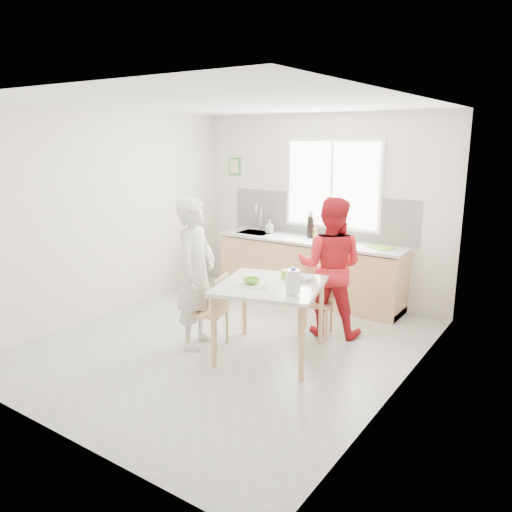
% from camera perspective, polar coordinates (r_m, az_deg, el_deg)
% --- Properties ---
extents(ground, '(4.50, 4.50, 0.00)m').
position_cam_1_polar(ground, '(5.97, -3.10, -9.90)').
color(ground, '#B7B7B2').
rests_on(ground, ground).
extents(room_shell, '(4.50, 4.50, 4.50)m').
position_cam_1_polar(room_shell, '(5.52, -3.32, 5.96)').
color(room_shell, silver).
rests_on(room_shell, ground).
extents(window, '(1.50, 0.06, 1.30)m').
position_cam_1_polar(window, '(7.31, 8.72, 8.10)').
color(window, white).
rests_on(window, room_shell).
extents(backsplash, '(3.00, 0.02, 0.65)m').
position_cam_1_polar(backsplash, '(7.47, 7.25, 4.59)').
color(backsplash, white).
rests_on(backsplash, room_shell).
extents(picture_frame, '(0.22, 0.03, 0.28)m').
position_cam_1_polar(picture_frame, '(8.21, -2.47, 10.21)').
color(picture_frame, '#439447').
rests_on(picture_frame, room_shell).
extents(kitchen_counter, '(2.84, 0.64, 1.37)m').
position_cam_1_polar(kitchen_counter, '(7.39, 6.01, -1.88)').
color(kitchen_counter, tan).
rests_on(kitchen_counter, ground).
extents(dining_table, '(1.32, 1.32, 0.82)m').
position_cam_1_polar(dining_table, '(5.40, 1.66, -4.07)').
color(dining_table, silver).
rests_on(dining_table, ground).
extents(chair_left, '(0.48, 0.48, 0.85)m').
position_cam_1_polar(chair_left, '(5.71, -4.99, -5.96)').
color(chair_left, tan).
rests_on(chair_left, ground).
extents(chair_far, '(0.47, 0.47, 0.83)m').
position_cam_1_polar(chair_far, '(6.15, 7.00, -4.68)').
color(chair_far, tan).
rests_on(chair_far, ground).
extents(person_white, '(0.56, 0.71, 1.72)m').
position_cam_1_polar(person_white, '(5.67, -6.85, -2.02)').
color(person_white, silver).
rests_on(person_white, ground).
extents(person_red, '(0.96, 0.83, 1.69)m').
position_cam_1_polar(person_red, '(6.05, 8.46, -1.25)').
color(person_red, red).
rests_on(person_red, ground).
extents(bowl_green, '(0.22, 0.22, 0.06)m').
position_cam_1_polar(bowl_green, '(5.38, -0.53, -2.87)').
color(bowl_green, '#71C52D').
rests_on(bowl_green, dining_table).
extents(bowl_white, '(0.25, 0.25, 0.05)m').
position_cam_1_polar(bowl_white, '(5.52, 5.41, -2.52)').
color(bowl_white, white).
rests_on(bowl_white, dining_table).
extents(milk_jug, '(0.20, 0.15, 0.26)m').
position_cam_1_polar(milk_jug, '(4.99, 4.29, -2.88)').
color(milk_jug, white).
rests_on(milk_jug, dining_table).
extents(green_box, '(0.12, 0.12, 0.09)m').
position_cam_1_polar(green_box, '(5.59, 3.49, -2.07)').
color(green_box, '#87CE2F').
rests_on(green_box, dining_table).
extents(spoon, '(0.14, 0.10, 0.01)m').
position_cam_1_polar(spoon, '(5.19, 0.11, -3.68)').
color(spoon, '#A5A5AA').
rests_on(spoon, dining_table).
extents(cutting_board, '(0.42, 0.36, 0.01)m').
position_cam_1_polar(cutting_board, '(6.86, 14.04, 0.96)').
color(cutting_board, '#74B429').
rests_on(cutting_board, kitchen_counter).
extents(wine_bottle_a, '(0.07, 0.07, 0.32)m').
position_cam_1_polar(wine_bottle_a, '(7.34, 6.14, 3.32)').
color(wine_bottle_a, black).
rests_on(wine_bottle_a, kitchen_counter).
extents(wine_bottle_b, '(0.07, 0.07, 0.30)m').
position_cam_1_polar(wine_bottle_b, '(7.33, 6.38, 3.22)').
color(wine_bottle_b, black).
rests_on(wine_bottle_b, kitchen_counter).
extents(jar_amber, '(0.06, 0.06, 0.16)m').
position_cam_1_polar(jar_amber, '(7.25, 6.75, 2.52)').
color(jar_amber, olive).
rests_on(jar_amber, kitchen_counter).
extents(soap_bottle, '(0.09, 0.09, 0.20)m').
position_cam_1_polar(soap_bottle, '(7.70, 1.55, 3.41)').
color(soap_bottle, '#999999').
rests_on(soap_bottle, kitchen_counter).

